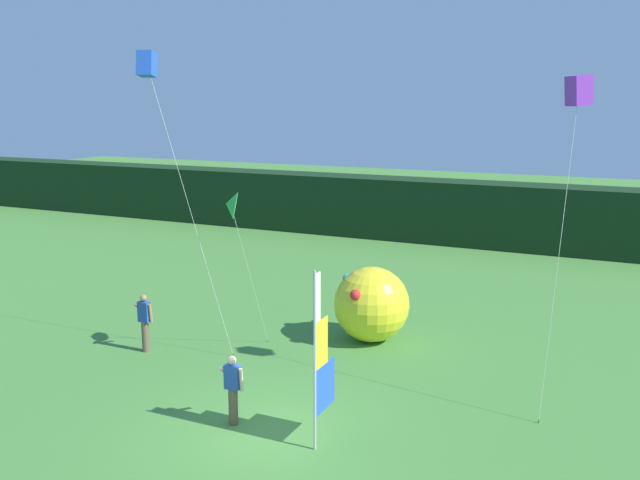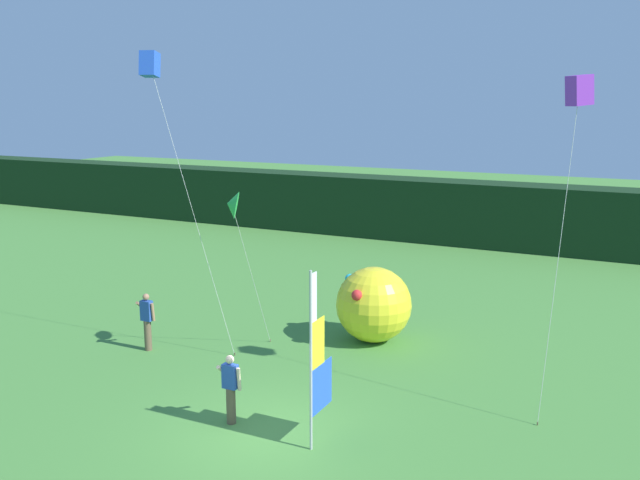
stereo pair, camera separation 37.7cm
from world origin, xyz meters
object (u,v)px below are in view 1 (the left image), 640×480
at_px(banner_flag, 321,361).
at_px(kite_green_delta_1, 231,205).
at_px(person_near_banner, 145,321).
at_px(person_mid_field, 233,388).
at_px(kite_blue_box_2, 147,65).
at_px(kite_purple_box_0, 579,92).
at_px(inflatable_balloon, 371,304).

bearing_deg(banner_flag, kite_green_delta_1, 142.65).
relative_size(banner_flag, person_near_banner, 2.26).
height_order(person_mid_field, kite_blue_box_2, kite_blue_box_2).
height_order(kite_purple_box_0, kite_green_delta_1, kite_purple_box_0).
height_order(banner_flag, inflatable_balloon, banner_flag).
xyz_separation_m(inflatable_balloon, kite_green_delta_1, (-2.88, -3.43, 3.41)).
bearing_deg(inflatable_balloon, kite_blue_box_2, -151.57).
relative_size(banner_flag, person_mid_field, 2.39).
bearing_deg(person_near_banner, kite_purple_box_0, 7.26).
bearing_deg(kite_green_delta_1, banner_flag, -37.35).
xyz_separation_m(kite_purple_box_0, kite_green_delta_1, (-8.75, -1.10, -3.02)).
relative_size(banner_flag, kite_green_delta_1, 0.80).
xyz_separation_m(person_near_banner, person_mid_field, (4.97, -2.93, -0.05)).
relative_size(kite_purple_box_0, kite_blue_box_2, 0.91).
bearing_deg(kite_green_delta_1, kite_purple_box_0, 7.15).
bearing_deg(kite_blue_box_2, person_near_banner, -89.55).
xyz_separation_m(banner_flag, inflatable_balloon, (-1.43, 6.72, -0.73)).
bearing_deg(inflatable_balloon, kite_purple_box_0, -21.70).
xyz_separation_m(person_near_banner, kite_blue_box_2, (-0.01, 0.69, 7.47)).
bearing_deg(kite_green_delta_1, person_near_banner, -172.42).
height_order(inflatable_balloon, kite_green_delta_1, kite_green_delta_1).
distance_m(person_near_banner, kite_purple_box_0, 13.51).
relative_size(kite_purple_box_0, kite_green_delta_1, 1.60).
bearing_deg(inflatable_balloon, person_near_banner, -146.53).
bearing_deg(inflatable_balloon, person_mid_field, -96.86).
height_order(person_near_banner, kite_green_delta_1, kite_green_delta_1).
xyz_separation_m(inflatable_balloon, kite_purple_box_0, (5.87, -2.34, 6.43)).
xyz_separation_m(banner_flag, kite_purple_box_0, (4.44, 4.39, 5.70)).
xyz_separation_m(person_mid_field, kite_purple_box_0, (6.68, 4.41, 6.72)).
relative_size(person_mid_field, kite_blue_box_2, 0.19).
bearing_deg(person_near_banner, inflatable_balloon, 33.47).
xyz_separation_m(banner_flag, person_near_banner, (-7.21, 2.90, -0.97)).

